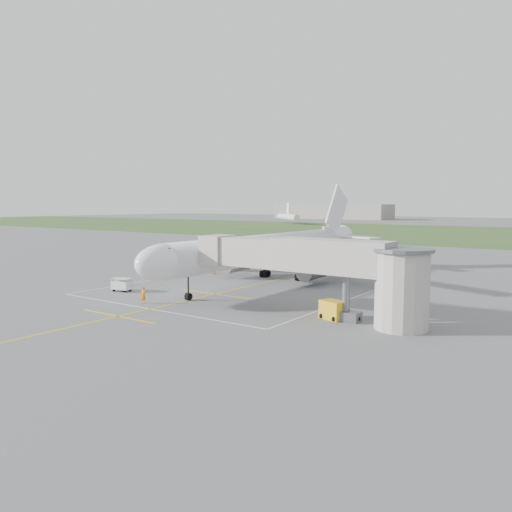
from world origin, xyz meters
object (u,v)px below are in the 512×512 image
Objects in this scene: ramp_worker_wing at (215,267)px; baggage_cart at (122,285)px; gpu_unit at (333,310)px; jet_bridge at (323,266)px; airliner at (267,249)px; ramp_worker_nose at (143,295)px.

baggage_cart is at bearing 132.70° from ramp_worker_wing.
jet_bridge is at bearing -163.31° from gpu_unit.
airliner is at bearing -150.72° from ramp_worker_wing.
gpu_unit is 1.06× the size of baggage_cart.
jet_bridge is 9.52× the size of baggage_cart.
ramp_worker_nose reaches higher than gpu_unit.
baggage_cart is (-25.96, -1.48, -3.94)m from jet_bridge.
airliner is 21.22m from jet_bridge.
ramp_worker_nose is 0.93× the size of ramp_worker_wing.
gpu_unit is 32.18m from ramp_worker_wing.
ramp_worker_nose is at bearing -147.58° from gpu_unit.
airliner reaches higher than jet_bridge.
airliner is 22.31m from gpu_unit.
ramp_worker_nose is (-19.41, -4.95, 0.04)m from gpu_unit.
gpu_unit is 20.03m from ramp_worker_nose.
jet_bridge reaches higher than baggage_cart.
airliner reaches higher than baggage_cart.
jet_bridge is 4.04m from gpu_unit.
ramp_worker_wing reaches higher than baggage_cart.
airliner is at bearing 137.81° from jet_bridge.
ramp_worker_nose is (-18.37, -4.98, -3.86)m from jet_bridge.
jet_bridge is 19.42m from ramp_worker_nose.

